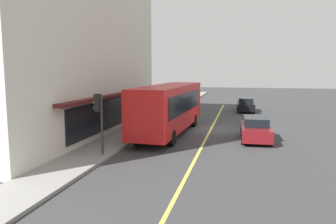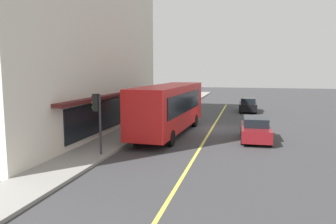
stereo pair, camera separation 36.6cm
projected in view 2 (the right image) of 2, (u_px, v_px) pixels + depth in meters
ground at (212, 129)px, 25.54m from camera, size 120.00×120.00×0.00m
sidewalk at (143, 125)px, 26.84m from camera, size 80.00×2.45×0.15m
lane_centre_stripe at (212, 129)px, 25.54m from camera, size 36.00×0.16×0.01m
storefront_building at (41, 28)px, 24.07m from camera, size 21.46×11.52×15.22m
bus at (169, 107)px, 23.21m from camera, size 11.24×3.05×3.50m
traffic_light at (97, 109)px, 17.04m from camera, size 0.30×0.52×3.20m
car_black at (248, 105)px, 35.76m from camera, size 4.35×1.95×1.52m
car_maroon at (256, 129)px, 21.24m from camera, size 4.34×1.95×1.52m
pedestrian_at_corner at (171, 100)px, 36.94m from camera, size 0.34×0.34×1.73m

